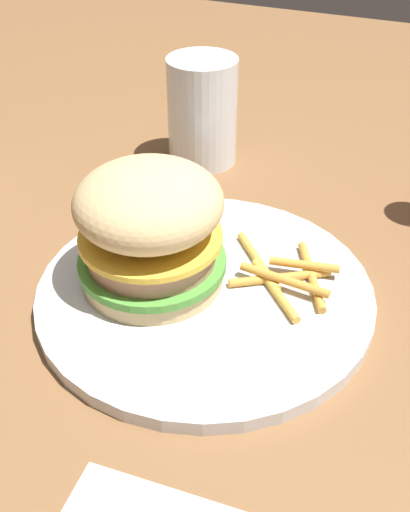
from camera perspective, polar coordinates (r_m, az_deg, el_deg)
The scene contains 5 objects.
ground_plane at distance 0.51m, azimuth 2.45°, elevation -2.25°, with size 1.60×1.60×0.00m, color brown.
plate at distance 0.49m, azimuth 0.00°, elevation -3.39°, with size 0.27×0.27×0.01m, color silver.
sandwich at distance 0.46m, azimuth -5.17°, elevation 2.74°, with size 0.12×0.12×0.10m.
fries_pile at distance 0.49m, azimuth 7.47°, elevation -1.82°, with size 0.10×0.10×0.01m.
drink_glass at distance 0.66m, azimuth -0.25°, elevation 13.04°, with size 0.07×0.07×0.11m.
Camera 1 is at (0.13, -0.37, 0.32)m, focal length 42.70 mm.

